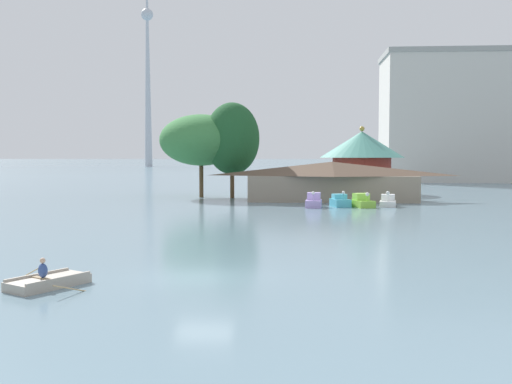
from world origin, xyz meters
The scene contains 12 objects.
ground_plane centered at (0.00, 0.00, 0.00)m, with size 2000.00×2000.00×0.00m, color slate.
rowboat_with_rower centered at (-5.90, -2.43, 0.22)m, with size 4.14×3.60×1.43m.
pedal_boat_lavender centered at (5.63, 35.24, 0.59)m, with size 1.78×2.81×1.69m.
pedal_boat_cyan centered at (8.35, 36.00, 0.53)m, with size 2.15×2.82×1.69m.
pedal_boat_lime centered at (10.55, 35.66, 0.56)m, with size 2.50×3.17×1.58m.
pedal_boat_white centered at (13.30, 36.65, 0.50)m, with size 2.01×2.80×1.66m.
boathouse centered at (7.94, 43.63, 2.39)m, with size 20.66×6.39×4.55m.
green_roof_pavilion centered at (12.69, 56.68, 5.06)m, with size 11.44×11.44×9.27m.
shoreline_tree_tall_left centered at (-8.17, 48.85, 7.19)m, with size 10.43×10.43×10.42m.
shoreline_tree_mid centered at (-4.13, 47.81, 7.35)m, with size 6.78×6.78×11.80m.
background_building_block centered at (36.98, 98.18, 13.01)m, with size 31.71×15.47×25.97m.
distant_broadcast_tower centered at (-68.58, 258.41, 59.19)m, with size 5.77×5.77×140.20m.
Camera 1 is at (4.05, -25.14, 5.24)m, focal length 41.57 mm.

